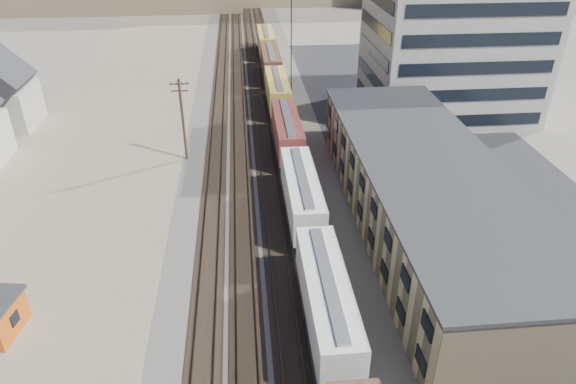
{
  "coord_description": "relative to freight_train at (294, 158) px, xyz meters",
  "views": [
    {
      "loc": [
        -1.57,
        -14.85,
        27.67
      ],
      "look_at": [
        2.46,
        27.68,
        3.0
      ],
      "focal_mm": 32.0,
      "sensor_mm": 36.0,
      "label": 1
    }
  ],
  "objects": [
    {
      "name": "utility_pole_north",
      "position": [
        -12.3,
        6.68,
        2.5
      ],
      "size": [
        2.2,
        0.32,
        10.0
      ],
      "color": "#382619",
      "rests_on": "ground"
    },
    {
      "name": "freight_train",
      "position": [
        0.0,
        0.0,
        0.0
      ],
      "size": [
        3.0,
        119.74,
        4.46
      ],
      "color": "black",
      "rests_on": "ground"
    },
    {
      "name": "asphalt_lot",
      "position": [
        18.2,
        -0.32,
        -2.77
      ],
      "size": [
        26.0,
        120.0,
        0.04
      ],
      "primitive_type": "cube",
      "color": "#232326",
      "rests_on": "ground"
    },
    {
      "name": "radio_mast",
      "position": [
        2.2,
        24.68,
        6.33
      ],
      "size": [
        1.2,
        0.16,
        18.0
      ],
      "color": "black",
      "rests_on": "ground"
    },
    {
      "name": "dirt_yard",
      "position": [
        -23.8,
        4.68,
        -2.78
      ],
      "size": [
        24.0,
        180.0,
        0.03
      ],
      "primitive_type": "cube",
      "color": "#796653",
      "rests_on": "ground"
    },
    {
      "name": "parked_car_blue",
      "position": [
        16.76,
        13.56,
        -2.08
      ],
      "size": [
        4.77,
        5.58,
        1.42
      ],
      "primitive_type": "imported",
      "rotation": [
        0.0,
        0.0,
        0.58
      ],
      "color": "navy",
      "rests_on": "ground"
    },
    {
      "name": "warehouse",
      "position": [
        11.18,
        -10.32,
        0.86
      ],
      "size": [
        12.4,
        40.4,
        7.25
      ],
      "color": "tan",
      "rests_on": "ground"
    },
    {
      "name": "office_tower",
      "position": [
        24.15,
        19.64,
        6.47
      ],
      "size": [
        22.6,
        18.6,
        18.45
      ],
      "color": "#9E998E",
      "rests_on": "ground"
    },
    {
      "name": "ballast_bed",
      "position": [
        -3.8,
        14.68,
        -2.76
      ],
      "size": [
        18.0,
        200.0,
        0.06
      ],
      "primitive_type": "cube",
      "color": "#4C4742",
      "rests_on": "ground"
    },
    {
      "name": "parked_car_far",
      "position": [
        26.2,
        18.97,
        -2.0
      ],
      "size": [
        1.93,
        4.69,
        1.59
      ],
      "primitive_type": "imported",
      "rotation": [
        0.0,
        0.0,
        0.01
      ],
      "color": "white",
      "rests_on": "ground"
    },
    {
      "name": "rail_tracks",
      "position": [
        -4.35,
        14.68,
        -2.68
      ],
      "size": [
        11.4,
        200.0,
        0.24
      ],
      "color": "black",
      "rests_on": "ground"
    }
  ]
}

